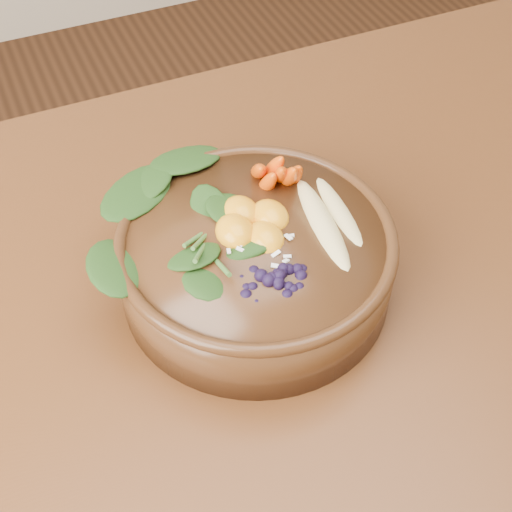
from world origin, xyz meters
The scene contains 9 objects.
ground centered at (0.00, 0.00, 0.00)m, with size 4.00×4.00×0.00m, color #381E0F.
dining_table centered at (0.00, 0.00, 0.66)m, with size 1.60×0.90×0.75m.
stoneware_bowl centered at (-0.30, 0.03, 0.79)m, with size 0.29×0.29×0.08m, color #482812.
kale_heap centered at (-0.34, 0.10, 0.85)m, with size 0.19×0.17×0.04m, color #1F3E13, non-canonical shape.
carrot_cluster centered at (-0.24, 0.11, 0.87)m, with size 0.06×0.06×0.08m, color #E04604, non-canonical shape.
banana_halves centered at (-0.21, 0.03, 0.84)m, with size 0.07×0.16×0.03m.
mandarin_cluster centered at (-0.29, 0.05, 0.84)m, with size 0.08×0.09×0.03m, color orange, non-canonical shape.
blueberry_pile centered at (-0.30, -0.03, 0.85)m, with size 0.13×0.10×0.04m, color black, non-canonical shape.
coconut_flakes centered at (-0.30, 0.01, 0.83)m, with size 0.09×0.07×0.01m, color white, non-canonical shape.
Camera 1 is at (-0.50, -0.43, 1.36)m, focal length 50.00 mm.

